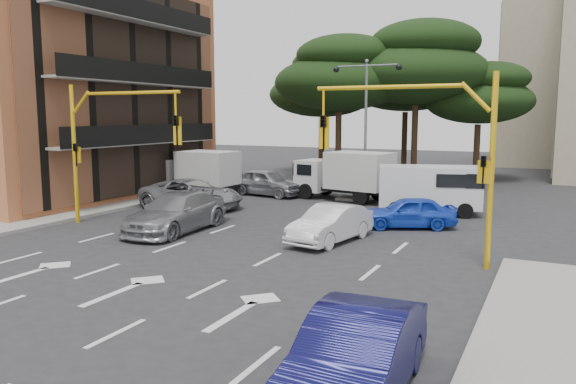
% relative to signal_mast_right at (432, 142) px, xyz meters
% --- Properties ---
extents(ground, '(120.00, 120.00, 0.00)m').
position_rel_signal_mast_right_xyz_m(ground, '(-6.80, -1.99, -3.88)').
color(ground, '#28282B').
rests_on(ground, ground).
extents(median_strip, '(1.40, 6.00, 0.15)m').
position_rel_signal_mast_right_xyz_m(median_strip, '(-6.80, 14.01, -3.81)').
color(median_strip, gray).
rests_on(median_strip, ground).
extents(apartment_orange, '(15.19, 16.15, 13.70)m').
position_rel_signal_mast_right_xyz_m(apartment_orange, '(-24.76, 6.01, 2.97)').
color(apartment_orange, '#BB653A').
rests_on(apartment_orange, ground).
extents(pine_left_near, '(9.15, 9.15, 10.23)m').
position_rel_signal_mast_right_xyz_m(pine_left_near, '(-10.75, 19.96, 3.72)').
color(pine_left_near, '#382616').
rests_on(pine_left_near, ground).
extents(pine_center, '(9.98, 9.98, 11.16)m').
position_rel_signal_mast_right_xyz_m(pine_center, '(-5.75, 21.96, 4.41)').
color(pine_center, '#382616').
rests_on(pine_center, ground).
extents(pine_left_far, '(8.32, 8.32, 9.30)m').
position_rel_signal_mast_right_xyz_m(pine_left_far, '(-13.75, 23.96, 3.03)').
color(pine_left_far, '#382616').
rests_on(pine_left_far, ground).
extents(pine_right, '(7.49, 7.49, 8.37)m').
position_rel_signal_mast_right_xyz_m(pine_right, '(-1.75, 23.96, 2.33)').
color(pine_right, '#382616').
rests_on(pine_right, ground).
extents(pine_back, '(9.15, 9.15, 10.23)m').
position_rel_signal_mast_right_xyz_m(pine_back, '(-7.75, 26.96, 3.72)').
color(pine_back, '#382616').
rests_on(pine_back, ground).
extents(signal_mast_right, '(5.79, 0.37, 6.00)m').
position_rel_signal_mast_right_xyz_m(signal_mast_right, '(0.00, 0.00, 0.00)').
color(signal_mast_right, yellow).
rests_on(signal_mast_right, ground).
extents(signal_mast_left, '(5.79, 0.37, 6.00)m').
position_rel_signal_mast_right_xyz_m(signal_mast_left, '(-13.61, 0.00, 0.00)').
color(signal_mast_left, yellow).
rests_on(signal_mast_left, ground).
extents(street_lamp_center, '(4.16, 0.36, 7.77)m').
position_rel_signal_mast_right_xyz_m(street_lamp_center, '(-6.80, 14.01, 1.54)').
color(street_lamp_center, slate).
rests_on(street_lamp_center, median_strip).
extents(car_white_hatch, '(2.12, 4.36, 1.37)m').
position_rel_signal_mast_right_xyz_m(car_white_hatch, '(-3.92, 1.33, -3.20)').
color(car_white_hatch, silver).
rests_on(car_white_hatch, ground).
extents(car_blue_compact, '(4.21, 3.05, 1.33)m').
position_rel_signal_mast_right_xyz_m(car_blue_compact, '(-1.97, 5.22, -3.22)').
color(car_blue_compact, blue).
rests_on(car_blue_compact, ground).
extents(car_silver_wagon, '(2.45, 5.51, 1.57)m').
position_rel_signal_mast_right_xyz_m(car_silver_wagon, '(-10.30, 0.38, -3.10)').
color(car_silver_wagon, gray).
rests_on(car_silver_wagon, ground).
extents(car_silver_cross_a, '(5.40, 2.58, 1.49)m').
position_rel_signal_mast_right_xyz_m(car_silver_cross_a, '(-13.10, 5.31, -3.14)').
color(car_silver_cross_a, gray).
rests_on(car_silver_cross_a, ground).
extents(car_silver_cross_b, '(4.84, 2.57, 1.57)m').
position_rel_signal_mast_right_xyz_m(car_silver_cross_b, '(-11.80, 11.01, -3.10)').
color(car_silver_cross_b, gray).
rests_on(car_silver_cross_b, ground).
extents(car_navy_parked, '(1.81, 4.63, 1.50)m').
position_rel_signal_mast_right_xyz_m(car_navy_parked, '(0.81, -9.41, -3.13)').
color(car_navy_parked, '#0D0C40').
rests_on(car_navy_parked, ground).
extents(van_white, '(5.09, 3.34, 2.34)m').
position_rel_signal_mast_right_xyz_m(van_white, '(-1.93, 9.01, -2.71)').
color(van_white, silver).
rests_on(van_white, ground).
extents(box_truck_a, '(5.45, 2.51, 2.63)m').
position_rel_signal_mast_right_xyz_m(box_truck_a, '(-15.80, 9.44, -2.57)').
color(box_truck_a, silver).
rests_on(box_truck_a, ground).
extents(box_truck_b, '(5.86, 3.35, 2.71)m').
position_rel_signal_mast_right_xyz_m(box_truck_b, '(-7.13, 11.37, -2.53)').
color(box_truck_b, silver).
rests_on(box_truck_b, ground).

